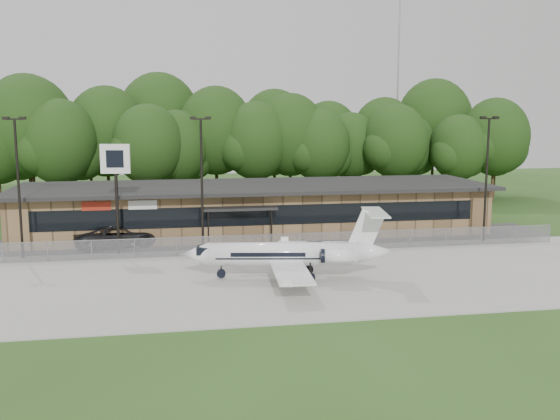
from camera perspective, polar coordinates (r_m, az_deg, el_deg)
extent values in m
plane|color=#294719|center=(32.80, 3.43, -9.74)|extent=(160.00, 160.00, 0.00)
cube|color=#9E9B93|center=(40.28, 0.77, -6.14)|extent=(64.00, 18.00, 0.08)
cube|color=#383835|center=(51.33, -1.63, -2.90)|extent=(50.00, 9.00, 0.06)
cube|color=olive|center=(55.36, -2.32, 0.03)|extent=(40.00, 10.00, 4.00)
cube|color=black|center=(50.41, -1.56, -0.49)|extent=(36.00, 0.08, 1.60)
cube|color=black|center=(54.59, -2.26, 2.18)|extent=(41.00, 11.50, 0.30)
cube|color=black|center=(49.48, -3.75, 0.14)|extent=(6.00, 1.60, 0.20)
cube|color=#A72514|center=(50.01, -16.46, 0.35)|extent=(2.20, 0.06, 0.70)
cube|color=silver|center=(49.73, -12.45, 0.46)|extent=(2.20, 0.06, 0.70)
cube|color=gray|center=(46.82, -0.83, -3.13)|extent=(46.00, 0.03, 1.50)
cube|color=gray|center=(46.68, -0.83, -2.23)|extent=(46.00, 0.04, 0.04)
cylinder|color=gray|center=(83.57, 10.68, 10.05)|extent=(0.20, 0.20, 25.00)
cylinder|color=black|center=(48.25, -22.77, 1.65)|extent=(0.18, 0.18, 10.00)
cube|color=black|center=(47.94, -23.13, 7.65)|extent=(1.20, 0.12, 0.12)
cube|color=black|center=(48.07, -23.77, 7.69)|extent=(0.45, 0.30, 0.22)
cube|color=black|center=(47.82, -22.48, 7.77)|extent=(0.45, 0.30, 0.22)
cylinder|color=black|center=(47.10, -7.15, 2.11)|extent=(0.18, 0.18, 10.00)
cube|color=black|center=(46.79, -7.27, 8.26)|extent=(1.20, 0.12, 0.12)
cube|color=black|center=(46.77, -7.95, 8.34)|extent=(0.45, 0.30, 0.22)
cube|color=black|center=(46.82, -6.59, 8.36)|extent=(0.45, 0.30, 0.22)
cylinder|color=black|center=(53.42, 18.34, 2.51)|extent=(0.18, 0.18, 10.00)
cube|color=black|center=(53.15, 18.60, 7.93)|extent=(1.20, 0.12, 0.12)
cube|color=black|center=(52.89, 18.07, 8.03)|extent=(0.45, 0.30, 0.22)
cube|color=black|center=(53.41, 19.13, 7.98)|extent=(0.45, 0.30, 0.22)
cylinder|color=white|center=(39.45, 0.27, -4.15)|extent=(9.44, 3.03, 1.49)
cone|color=white|center=(39.78, -7.83, -4.13)|extent=(2.09, 1.78, 1.49)
cone|color=white|center=(39.89, 8.48, -3.90)|extent=(2.27, 1.81, 1.49)
cube|color=white|center=(36.57, 1.06, -5.87)|extent=(2.96, 5.86, 0.11)
cube|color=white|center=(42.55, 0.85, -3.77)|extent=(2.96, 5.86, 0.11)
cylinder|color=white|center=(38.47, 5.31, -4.31)|extent=(2.16, 1.17, 0.84)
cylinder|color=white|center=(40.73, 4.99, -3.57)|extent=(2.16, 1.17, 0.84)
cube|color=white|center=(39.55, 7.86, -1.99)|extent=(2.28, 0.51, 2.81)
cube|color=white|center=(39.44, 8.70, -0.33)|extent=(1.91, 4.43, 0.09)
cube|color=black|center=(39.64, -6.90, -3.76)|extent=(1.11, 1.26, 0.47)
cube|color=black|center=(39.80, 2.70, -5.91)|extent=(1.11, 2.33, 0.65)
cylinder|color=black|center=(39.90, -5.39, -5.90)|extent=(0.64, 0.64, 0.21)
imported|color=#2B2B2D|center=(50.73, -14.70, -2.32)|extent=(7.11, 4.83, 1.81)
cylinder|color=black|center=(47.64, -14.68, 0.66)|extent=(0.27, 0.27, 7.85)
cube|color=silver|center=(47.31, -14.83, 4.55)|extent=(2.17, 0.58, 2.16)
cube|color=black|center=(47.19, -14.87, 4.54)|extent=(1.27, 0.24, 1.28)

